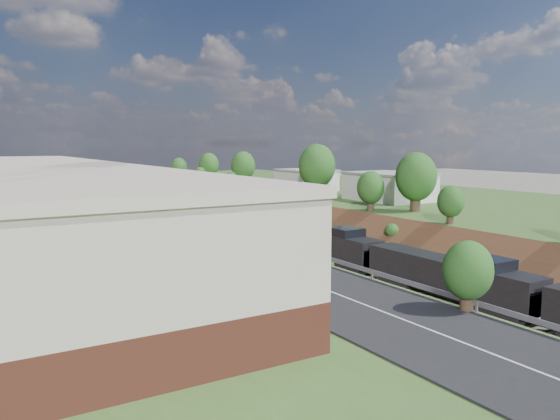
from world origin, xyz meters
The scene contains 14 objects.
platform_right centered at (33.00, 60.00, 2.50)m, with size 44.00×180.00×5.00m, color #3B5B25.
embankment_left centered at (-11.00, 60.00, 0.00)m, with size 7.07×180.00×7.07m, color brown.
embankment_right centered at (11.00, 60.00, 0.00)m, with size 7.07×180.00×7.07m, color brown.
rail_left_track centered at (-2.60, 60.00, 0.09)m, with size 1.58×180.00×0.18m, color gray.
rail_right_track centered at (2.60, 60.00, 0.09)m, with size 1.58×180.00×0.18m, color gray.
road centered at (-15.50, 60.00, 5.05)m, with size 8.00×180.00×0.10m, color black.
guardrail centered at (-11.40, 59.80, 5.55)m, with size 0.10×171.00×0.70m.
commercial_building centered at (-28.00, 38.00, 8.51)m, with size 14.30×62.30×7.00m.
overpass centered at (0.00, 122.00, 4.92)m, with size 24.50×8.30×7.40m.
white_building_near centered at (23.50, 52.00, 7.00)m, with size 9.00×12.00×4.00m, color silver.
white_building_far centered at (23.00, 74.00, 6.80)m, with size 8.00×10.00×3.60m, color silver.
tree_right_large centered at (17.00, 40.00, 9.38)m, with size 5.25×5.25×7.61m.
tree_left_crest centered at (-11.80, 20.00, 7.04)m, with size 2.45×2.45×3.55m.
freight_train centered at (2.60, 63.57, 2.51)m, with size 2.92×133.42×4.55m.
Camera 1 is at (-34.12, -10.58, 13.69)m, focal length 35.00 mm.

